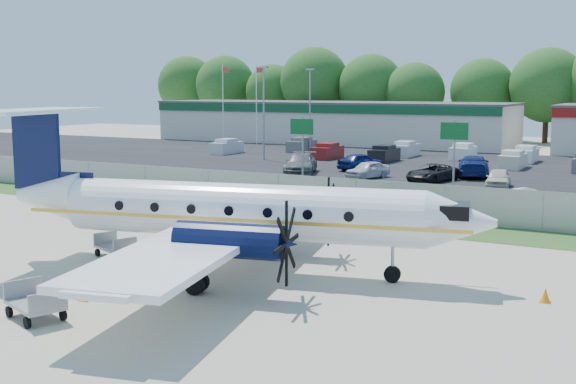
% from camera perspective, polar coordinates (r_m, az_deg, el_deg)
% --- Properties ---
extents(ground, '(170.00, 170.00, 0.00)m').
position_cam_1_polar(ground, '(28.59, -5.76, -6.10)').
color(ground, '#B6B19A').
rests_on(ground, ground).
extents(grass_verge, '(170.00, 4.00, 0.02)m').
position_cam_1_polar(grass_verge, '(38.86, 4.22, -2.22)').
color(grass_verge, '#2D561E').
rests_on(grass_verge, ground).
extents(access_road, '(170.00, 8.00, 0.02)m').
position_cam_1_polar(access_road, '(45.25, 7.86, -0.78)').
color(access_road, black).
rests_on(access_road, ground).
extents(parking_lot, '(170.00, 32.00, 0.02)m').
position_cam_1_polar(parking_lot, '(65.17, 14.38, 1.80)').
color(parking_lot, black).
rests_on(parking_lot, ground).
extents(perimeter_fence, '(120.00, 0.06, 1.99)m').
position_cam_1_polar(perimeter_fence, '(40.50, 5.39, -0.38)').
color(perimeter_fence, gray).
rests_on(perimeter_fence, ground).
extents(building_west, '(46.40, 12.40, 5.24)m').
position_cam_1_polar(building_west, '(93.75, 3.40, 5.55)').
color(building_west, beige).
rests_on(building_west, ground).
extents(sign_left, '(1.80, 0.26, 5.00)m').
position_cam_1_polar(sign_left, '(51.63, 1.12, 4.43)').
color(sign_left, gray).
rests_on(sign_left, ground).
extents(sign_mid, '(1.80, 0.26, 5.00)m').
position_cam_1_polar(sign_mid, '(47.62, 13.00, 3.89)').
color(sign_mid, gray).
rests_on(sign_mid, ground).
extents(flagpole_west, '(1.06, 0.12, 10.00)m').
position_cam_1_polar(flagpole_west, '(93.40, -5.13, 7.37)').
color(flagpole_west, white).
rests_on(flagpole_west, ground).
extents(flagpole_east, '(1.06, 0.12, 10.00)m').
position_cam_1_polar(flagpole_east, '(90.73, -2.47, 7.37)').
color(flagpole_east, white).
rests_on(flagpole_east, ground).
extents(light_pole_nw, '(0.90, 0.35, 9.09)m').
position_cam_1_polar(light_pole_nw, '(70.55, -1.93, 6.78)').
color(light_pole_nw, gray).
rests_on(light_pole_nw, ground).
extents(light_pole_sw, '(0.90, 0.35, 9.09)m').
position_cam_1_polar(light_pole_sw, '(79.34, 1.74, 6.94)').
color(light_pole_sw, gray).
rests_on(light_pole_sw, ground).
extents(tree_line, '(112.00, 6.00, 14.00)m').
position_cam_1_polar(tree_line, '(98.38, 19.24, 3.69)').
color(tree_line, '#225418').
rests_on(tree_line, ground).
extents(aircraft, '(20.28, 19.85, 6.19)m').
position_cam_1_polar(aircraft, '(27.79, -4.49, -1.46)').
color(aircraft, white).
rests_on(aircraft, ground).
extents(baggage_cart_near, '(2.32, 1.83, 1.06)m').
position_cam_1_polar(baggage_cart_near, '(23.74, -19.33, -8.30)').
color(baggage_cart_near, gray).
rests_on(baggage_cart_near, ground).
extents(baggage_cart_far, '(2.06, 1.63, 0.94)m').
position_cam_1_polar(baggage_cart_far, '(31.20, -13.50, -4.24)').
color(baggage_cart_far, gray).
rests_on(baggage_cart_far, ground).
extents(cone_nose, '(0.35, 0.35, 0.49)m').
position_cam_1_polar(cone_nose, '(25.62, 19.67, -7.71)').
color(cone_nose, orange).
rests_on(cone_nose, ground).
extents(cone_port_wing, '(0.36, 0.36, 0.52)m').
position_cam_1_polar(cone_port_wing, '(25.30, -15.73, -7.71)').
color(cone_port_wing, orange).
rests_on(cone_port_wing, ground).
extents(cone_starboard_wing, '(0.33, 0.33, 0.47)m').
position_cam_1_polar(cone_starboard_wing, '(44.51, -2.42, -0.59)').
color(cone_starboard_wing, orange).
rests_on(cone_starboard_wing, ground).
extents(road_car_west, '(4.43, 2.92, 1.38)m').
position_cam_1_polar(road_car_west, '(50.77, -7.35, 0.20)').
color(road_car_west, beige).
rests_on(road_car_west, ground).
extents(road_car_mid, '(4.21, 2.79, 1.31)m').
position_cam_1_polar(road_car_mid, '(43.87, 17.44, -1.39)').
color(road_car_mid, beige).
rests_on(road_car_mid, ground).
extents(parked_car_a, '(4.23, 6.24, 1.68)m').
position_cam_1_polar(parked_car_a, '(59.62, 1.01, 1.46)').
color(parked_car_a, '#595B5E').
rests_on(parked_car_a, ground).
extents(parked_car_b, '(2.84, 4.35, 1.38)m').
position_cam_1_polar(parked_car_b, '(56.84, 6.30, 1.08)').
color(parked_car_b, silver).
rests_on(parked_car_b, ground).
extents(parked_car_c, '(3.38, 5.22, 1.34)m').
position_cam_1_polar(parked_car_c, '(55.58, 11.30, 0.80)').
color(parked_car_c, black).
rests_on(parked_car_c, ground).
extents(parked_car_d, '(2.18, 4.20, 1.37)m').
position_cam_1_polar(parked_car_d, '(53.31, 16.26, 0.32)').
color(parked_car_d, beige).
rests_on(parked_car_d, ground).
extents(parked_car_f, '(3.06, 4.80, 1.52)m').
position_cam_1_polar(parked_car_f, '(62.24, 5.71, 1.71)').
color(parked_car_f, navy).
rests_on(parked_car_f, ground).
extents(parked_car_g, '(3.75, 6.30, 1.71)m').
position_cam_1_polar(parked_car_g, '(59.45, 14.40, 1.18)').
color(parked_car_g, navy).
rests_on(parked_car_g, ground).
extents(far_parking_rows, '(56.00, 10.00, 1.60)m').
position_cam_1_polar(far_parking_rows, '(70.01, 15.38, 2.18)').
color(far_parking_rows, gray).
rests_on(far_parking_rows, ground).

